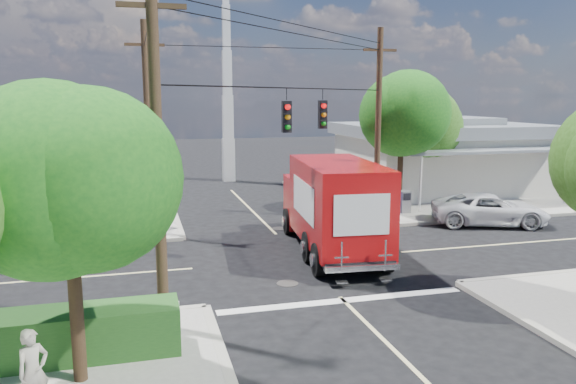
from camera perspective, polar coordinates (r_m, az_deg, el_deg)
name	(u,v)px	position (r m, az deg, el deg)	size (l,w,h in m)	color
ground	(302,260)	(20.73, 1.44, -6.91)	(120.00, 120.00, 0.00)	black
sidewalk_ne	(424,195)	(34.69, 13.68, -0.29)	(14.12, 14.12, 0.14)	gray
sidewalk_nw	(33,214)	(30.94, -24.48, -2.09)	(14.12, 14.12, 0.14)	gray
road_markings	(314,272)	(19.39, 2.69, -8.10)	(32.00, 32.00, 0.01)	beige
building_ne	(441,155)	(36.11, 15.26, 3.64)	(11.80, 10.20, 4.50)	beige
building_nw	(12,169)	(32.35, -26.26, 2.13)	(10.80, 10.20, 4.30)	beige
radio_tower	(228,100)	(39.53, -6.16, 9.25)	(0.80, 0.80, 17.00)	silver
tree_sw_front	(68,180)	(11.69, -21.46, 1.16)	(3.88, 3.78, 6.03)	#422D1C
tree_ne_front	(402,120)	(28.85, 11.54, 7.21)	(4.21, 4.14, 6.66)	#422D1C
tree_ne_back	(427,128)	(32.03, 13.94, 6.32)	(3.77, 3.66, 5.82)	#422D1C
palm_nw_front	(93,116)	(26.62, -19.17, 7.27)	(3.01, 3.08, 5.59)	#422D1C
palm_nw_back	(51,124)	(28.33, -22.98, 6.41)	(3.01, 3.08, 5.19)	#422D1C
utility_poles	(250,130)	(21.08, -3.90, 6.27)	(12.00, 10.68, 9.00)	#473321
picket_fence	(51,323)	(14.59, -22.95, -12.19)	(5.94, 0.06, 1.00)	silver
hedge_sw	(36,338)	(13.89, -24.24, -13.37)	(6.20, 1.20, 1.10)	#204C1B
vending_boxes	(392,202)	(28.50, 10.49, -1.04)	(1.90, 0.50, 1.10)	#AD1F12
delivery_truck	(333,206)	(21.42, 4.54, -1.40)	(3.31, 8.44, 3.57)	black
parked_car	(490,209)	(27.75, 19.82, -1.67)	(2.42, 5.25, 1.46)	silver
pedestrian	(33,372)	(11.75, -24.47, -16.28)	(0.60, 0.39, 1.63)	#BBB1A1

